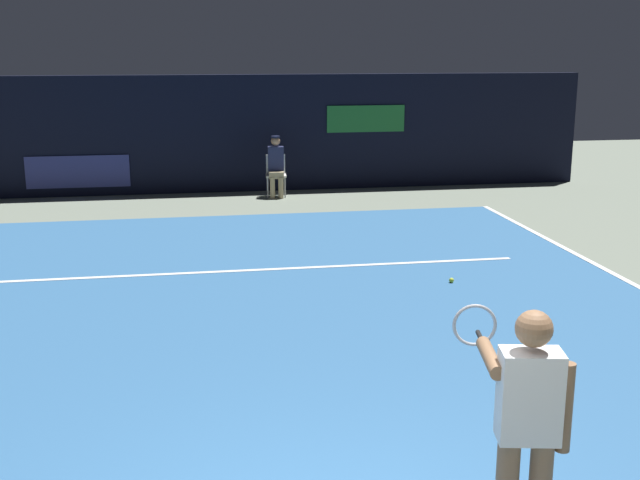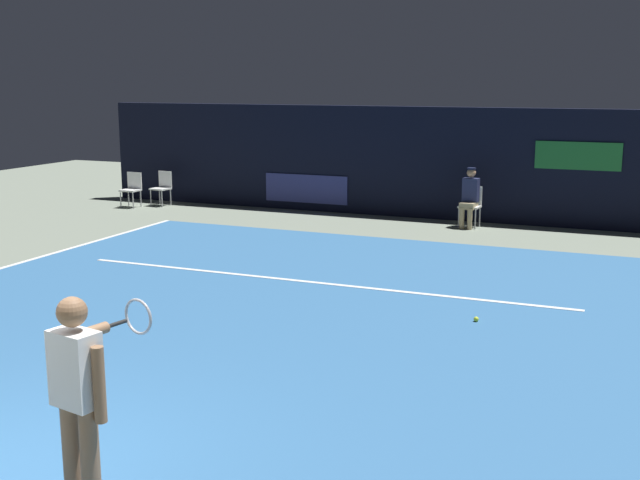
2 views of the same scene
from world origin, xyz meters
name	(u,v)px [view 2 (image 2 of 2)]	position (x,y,z in m)	size (l,w,h in m)	color
ground_plane	(250,319)	(0.00, 5.10, 0.00)	(33.44, 33.44, 0.00)	gray
court_surface	(250,319)	(0.00, 5.10, 0.01)	(10.78, 12.20, 0.01)	#336699
line_service	(312,282)	(0.00, 7.24, 0.01)	(8.41, 0.10, 0.01)	white
back_wall	(425,163)	(0.00, 13.99, 1.30)	(17.09, 0.33, 2.60)	black
tennis_player	(80,395)	(1.25, 0.12, 0.99)	(0.51, 1.01, 1.73)	#8C6647
line_judge_on_chair	(470,197)	(1.26, 13.11, 0.69)	(0.47, 0.55, 1.32)	white
courtside_chair_near	(162,186)	(-6.77, 13.16, 0.50)	(0.49, 0.47, 0.88)	white
courtside_chair_far	(132,187)	(-7.33, 12.63, 0.50)	(0.45, 0.42, 0.88)	white
tennis_ball	(476,319)	(2.89, 6.15, 0.05)	(0.07, 0.07, 0.07)	#CCE033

